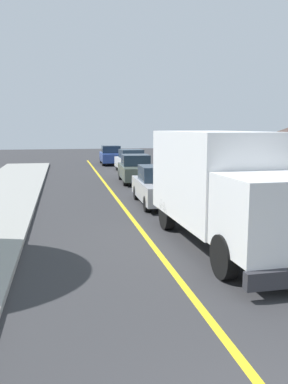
{
  "coord_description": "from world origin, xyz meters",
  "views": [
    {
      "loc": [
        -2.44,
        -3.19,
        3.33
      ],
      "look_at": [
        -0.07,
        8.65,
        1.4
      ],
      "focal_mm": 38.2,
      "sensor_mm": 36.0,
      "label": 1
    }
  ],
  "objects_px": {
    "stop_sign": "(267,169)",
    "parked_car_far": "(131,161)",
    "box_truck": "(223,183)",
    "parked_car_near": "(159,186)",
    "parked_car_furthest": "(111,155)",
    "parked_car_mid": "(136,169)"
  },
  "relations": [
    {
      "from": "stop_sign",
      "to": "parked_car_far",
      "type": "bearing_deg",
      "value": 97.29
    },
    {
      "from": "box_truck",
      "to": "parked_car_near",
      "type": "distance_m",
      "value": 6.29
    },
    {
      "from": "box_truck",
      "to": "parked_car_furthest",
      "type": "xyz_separation_m",
      "value": [
        -0.14,
        25.77,
        -0.97
      ]
    },
    {
      "from": "parked_car_furthest",
      "to": "stop_sign",
      "type": "distance_m",
      "value": 23.38
    },
    {
      "from": "stop_sign",
      "to": "parked_car_furthest",
      "type": "bearing_deg",
      "value": 97.08
    },
    {
      "from": "box_truck",
      "to": "parked_car_mid",
      "type": "bearing_deg",
      "value": 90.36
    },
    {
      "from": "parked_car_far",
      "to": "parked_car_near",
      "type": "bearing_deg",
      "value": -94.24
    },
    {
      "from": "parked_car_mid",
      "to": "parked_car_far",
      "type": "relative_size",
      "value": 1.0
    },
    {
      "from": "parked_car_near",
      "to": "stop_sign",
      "type": "relative_size",
      "value": 1.68
    },
    {
      "from": "box_truck",
      "to": "parked_car_mid",
      "type": "relative_size",
      "value": 1.62
    },
    {
      "from": "parked_car_mid",
      "to": "parked_car_near",
      "type": "bearing_deg",
      "value": -92.1
    },
    {
      "from": "parked_car_mid",
      "to": "parked_car_furthest",
      "type": "relative_size",
      "value": 1.01
    },
    {
      "from": "parked_car_near",
      "to": "parked_car_far",
      "type": "xyz_separation_m",
      "value": [
        0.96,
        12.97,
        0.0
      ]
    },
    {
      "from": "parked_car_near",
      "to": "stop_sign",
      "type": "distance_m",
      "value": 4.87
    },
    {
      "from": "parked_car_far",
      "to": "stop_sign",
      "type": "relative_size",
      "value": 1.69
    },
    {
      "from": "parked_car_mid",
      "to": "box_truck",
      "type": "bearing_deg",
      "value": -89.64
    },
    {
      "from": "parked_car_far",
      "to": "parked_car_furthest",
      "type": "bearing_deg",
      "value": 96.53
    },
    {
      "from": "parked_car_far",
      "to": "parked_car_mid",
      "type": "bearing_deg",
      "value": -96.97
    },
    {
      "from": "parked_car_furthest",
      "to": "parked_car_far",
      "type": "bearing_deg",
      "value": -83.47
    },
    {
      "from": "parked_car_mid",
      "to": "stop_sign",
      "type": "bearing_deg",
      "value": -75.53
    },
    {
      "from": "parked_car_far",
      "to": "stop_sign",
      "type": "xyz_separation_m",
      "value": [
        2.12,
        -16.59,
        1.06
      ]
    },
    {
      "from": "box_truck",
      "to": "parked_car_mid",
      "type": "distance_m",
      "value": 13.54
    }
  ]
}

